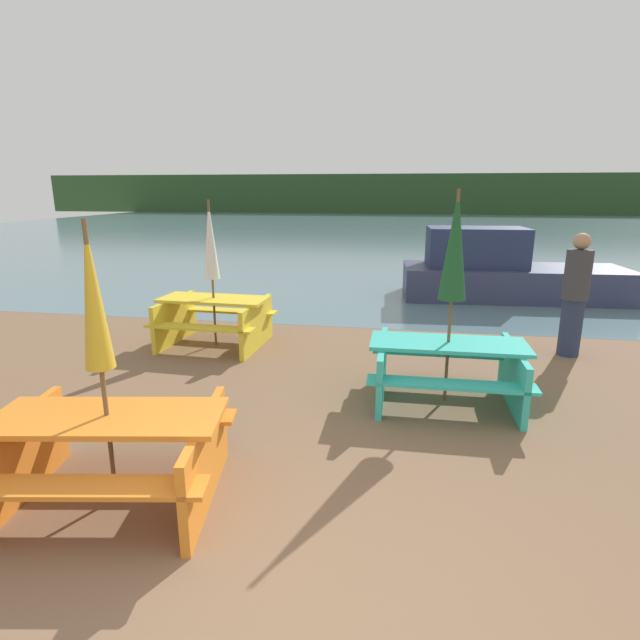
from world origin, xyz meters
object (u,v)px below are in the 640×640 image
(boat, at_px, (503,273))
(picnic_table_yellow, at_px, (215,317))
(picnic_table_orange, at_px, (111,448))
(person, at_px, (575,295))
(umbrella_darkgreen, at_px, (455,247))
(picnic_table_teal, at_px, (447,365))
(umbrella_gold, at_px, (93,300))
(umbrella_white, at_px, (210,241))

(boat, bearing_deg, picnic_table_yellow, -141.31)
(picnic_table_orange, xyz_separation_m, person, (4.73, 4.55, 0.47))
(person, bearing_deg, umbrella_darkgreen, -133.34)
(picnic_table_orange, height_order, picnic_table_teal, picnic_table_orange)
(umbrella_gold, xyz_separation_m, person, (4.73, 4.55, -0.74))
(umbrella_white, height_order, umbrella_darkgreen, umbrella_darkgreen)
(picnic_table_yellow, distance_m, umbrella_white, 1.20)
(picnic_table_yellow, xyz_separation_m, umbrella_darkgreen, (3.52, -1.62, 1.36))
(picnic_table_orange, distance_m, umbrella_white, 4.34)
(picnic_table_teal, relative_size, umbrella_white, 0.78)
(umbrella_darkgreen, xyz_separation_m, person, (1.96, 2.08, -0.91))
(picnic_table_yellow, bearing_deg, umbrella_white, 0.00)
(picnic_table_teal, height_order, umbrella_darkgreen, umbrella_darkgreen)
(boat, bearing_deg, umbrella_gold, -120.01)
(umbrella_white, height_order, umbrella_gold, umbrella_white)
(picnic_table_yellow, xyz_separation_m, umbrella_gold, (0.75, -4.10, 1.19))
(umbrella_white, xyz_separation_m, boat, (5.19, 4.62, -1.09))
(umbrella_gold, xyz_separation_m, boat, (4.44, 8.72, -1.08))
(umbrella_darkgreen, relative_size, person, 1.33)
(picnic_table_teal, xyz_separation_m, umbrella_gold, (-2.77, -2.47, 1.22))
(person, bearing_deg, picnic_table_teal, -133.34)
(picnic_table_yellow, xyz_separation_m, person, (5.47, 0.45, 0.46))
(umbrella_darkgreen, bearing_deg, umbrella_gold, -138.24)
(boat, distance_m, person, 4.20)
(umbrella_white, distance_m, person, 5.54)
(boat, bearing_deg, person, -89.08)
(picnic_table_teal, height_order, boat, boat)
(picnic_table_orange, height_order, person, person)
(picnic_table_yellow, xyz_separation_m, boat, (5.19, 4.62, 0.11))
(picnic_table_orange, xyz_separation_m, umbrella_darkgreen, (2.77, 2.47, 1.37))
(picnic_table_teal, distance_m, umbrella_white, 4.06)
(umbrella_darkgreen, bearing_deg, picnic_table_yellow, 155.20)
(picnic_table_yellow, bearing_deg, umbrella_gold, -79.68)
(umbrella_white, bearing_deg, umbrella_darkgreen, -24.80)
(umbrella_gold, distance_m, person, 6.60)
(umbrella_gold, bearing_deg, picnic_table_orange, 116.57)
(picnic_table_yellow, distance_m, umbrella_gold, 4.33)
(picnic_table_teal, relative_size, picnic_table_yellow, 1.03)
(umbrella_gold, height_order, person, umbrella_gold)
(umbrella_darkgreen, height_order, person, umbrella_darkgreen)
(boat, xyz_separation_m, person, (0.29, -4.17, 0.34))
(umbrella_darkgreen, relative_size, boat, 0.49)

